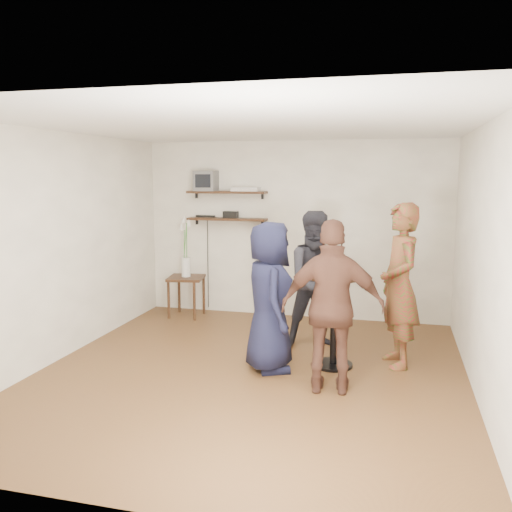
% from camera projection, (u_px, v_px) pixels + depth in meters
% --- Properties ---
extents(room, '(4.58, 5.08, 2.68)m').
position_uv_depth(room, '(250.00, 254.00, 5.60)').
color(room, '#452716').
rests_on(room, ground).
extents(shelf_upper, '(1.20, 0.25, 0.04)m').
position_uv_depth(shelf_upper, '(227.00, 192.00, 8.04)').
color(shelf_upper, black).
rests_on(shelf_upper, room).
extents(shelf_lower, '(1.20, 0.25, 0.04)m').
position_uv_depth(shelf_lower, '(227.00, 219.00, 8.10)').
color(shelf_lower, black).
rests_on(shelf_lower, room).
extents(crt_monitor, '(0.32, 0.30, 0.30)m').
position_uv_depth(crt_monitor, '(206.00, 181.00, 8.09)').
color(crt_monitor, '#59595B').
rests_on(crt_monitor, shelf_upper).
extents(dvd_deck, '(0.40, 0.24, 0.06)m').
position_uv_depth(dvd_deck, '(246.00, 189.00, 7.96)').
color(dvd_deck, silver).
rests_on(dvd_deck, shelf_upper).
extents(radio, '(0.22, 0.10, 0.10)m').
position_uv_depth(radio, '(231.00, 215.00, 8.08)').
color(radio, black).
rests_on(radio, shelf_lower).
extents(power_strip, '(0.30, 0.05, 0.03)m').
position_uv_depth(power_strip, '(206.00, 216.00, 8.23)').
color(power_strip, black).
rests_on(power_strip, shelf_lower).
extents(side_table, '(0.58, 0.58, 0.61)m').
position_uv_depth(side_table, '(186.00, 283.00, 8.08)').
color(side_table, black).
rests_on(side_table, room).
extents(vase_lilies, '(0.19, 0.19, 0.93)m').
position_uv_depth(vase_lilies, '(186.00, 257.00, 8.02)').
color(vase_lilies, silver).
rests_on(vase_lilies, side_table).
extents(drinks_table, '(0.57, 0.57, 1.03)m').
position_uv_depth(drinks_table, '(334.00, 308.00, 5.93)').
color(drinks_table, black).
rests_on(drinks_table, room).
extents(wine_glass_fl, '(0.07, 0.07, 0.22)m').
position_uv_depth(wine_glass_fl, '(328.00, 261.00, 5.85)').
color(wine_glass_fl, silver).
rests_on(wine_glass_fl, drinks_table).
extents(wine_glass_fr, '(0.07, 0.07, 0.20)m').
position_uv_depth(wine_glass_fr, '(340.00, 263.00, 5.82)').
color(wine_glass_fr, silver).
rests_on(wine_glass_fr, drinks_table).
extents(wine_glass_bl, '(0.07, 0.07, 0.21)m').
position_uv_depth(wine_glass_bl, '(334.00, 260.00, 5.94)').
color(wine_glass_bl, silver).
rests_on(wine_glass_bl, drinks_table).
extents(wine_glass_br, '(0.06, 0.06, 0.19)m').
position_uv_depth(wine_glass_br, '(338.00, 263.00, 5.87)').
color(wine_glass_br, silver).
rests_on(wine_glass_br, drinks_table).
extents(person_plaid, '(0.62, 0.76, 1.81)m').
position_uv_depth(person_plaid, '(399.00, 285.00, 5.94)').
color(person_plaid, maroon).
rests_on(person_plaid, room).
extents(person_dark, '(1.00, 0.90, 1.68)m').
position_uv_depth(person_dark, '(318.00, 280.00, 6.61)').
color(person_dark, black).
rests_on(person_dark, room).
extents(person_navy, '(0.78, 0.93, 1.62)m').
position_uv_depth(person_navy, '(269.00, 297.00, 5.81)').
color(person_navy, black).
rests_on(person_navy, room).
extents(person_brown, '(1.03, 0.50, 1.70)m').
position_uv_depth(person_brown, '(333.00, 307.00, 5.20)').
color(person_brown, '#4F2D21').
rests_on(person_brown, room).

